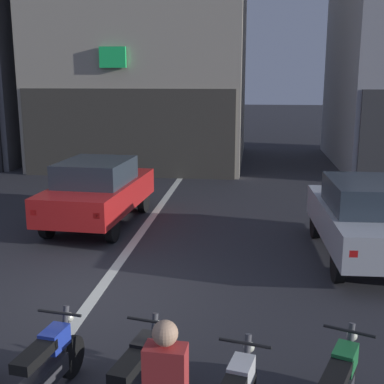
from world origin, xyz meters
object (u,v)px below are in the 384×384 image
Objects in this scene: car_red_crossing_near at (98,190)px; motorcycle_black_row_centre at (139,377)px; motorcycle_blue_row_left_mid at (47,367)px; car_silver_parked_kerbside at (367,217)px.

car_red_crossing_near is 7.59m from motorcycle_black_row_centre.
motorcycle_blue_row_left_mid is 1.01× the size of motorcycle_black_row_centre.
motorcycle_blue_row_left_mid is at bearing -130.70° from car_silver_parked_kerbside.
car_red_crossing_near is at bearing 110.12° from motorcycle_black_row_centre.
motorcycle_blue_row_left_mid is at bearing -77.65° from car_red_crossing_near.
car_silver_parked_kerbside is at bearing -16.29° from car_red_crossing_near.
car_red_crossing_near is 6.33m from car_silver_parked_kerbside.
motorcycle_blue_row_left_mid is (-4.54, -5.27, -0.43)m from car_silver_parked_kerbside.
motorcycle_blue_row_left_mid is 1.07m from motorcycle_black_row_centre.
car_red_crossing_near reaches higher than motorcycle_blue_row_left_mid.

